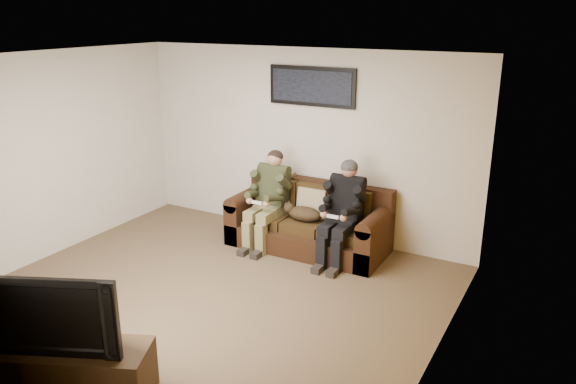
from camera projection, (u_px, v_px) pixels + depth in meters
The scene contains 16 objects.
floor at pixel (209, 297), 6.28m from camera, with size 5.00×5.00×0.00m, color brown.
ceiling at pixel (197, 59), 5.48m from camera, with size 5.00×5.00×0.00m, color silver.
wall_back at pixel (302, 144), 7.76m from camera, with size 5.00×5.00×0.00m, color beige.
wall_front at pixel (12, 268), 4.01m from camera, with size 5.00×5.00×0.00m, color beige.
wall_left at pixel (43, 158), 7.03m from camera, with size 4.50×4.50×0.00m, color beige.
wall_right at pixel (442, 229), 4.74m from camera, with size 4.50×4.50×0.00m, color beige.
accent_wall_right at pixel (441, 228), 4.74m from camera, with size 4.50×4.50×0.00m, color #A77010.
sofa at pixel (310, 224), 7.54m from camera, with size 2.10×0.91×0.86m.
throw_pillow at pixel (312, 203), 7.49m from camera, with size 0.40×0.11×0.38m, color #9D8C67.
throw_blanket at pixel (279, 174), 7.89m from camera, with size 0.43×0.21×0.08m, color gray.
person_left at pixel (269, 194), 7.52m from camera, with size 0.51×0.87×1.28m.
person_right at pixel (343, 206), 7.03m from camera, with size 0.51×0.86×1.28m.
cat at pixel (303, 213), 7.36m from camera, with size 0.66×0.26×0.24m.
framed_poster at pixel (312, 86), 7.41m from camera, with size 1.25×0.05×0.52m.
tv_stand at pixel (61, 371), 4.61m from camera, with size 1.47×0.47×0.46m, color #312010.
television at pixel (52, 310), 4.43m from camera, with size 1.17×0.15×0.67m, color black.
Camera 1 is at (3.49, -4.49, 3.05)m, focal length 35.00 mm.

